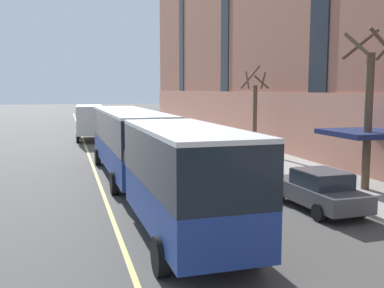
{
  "coord_description": "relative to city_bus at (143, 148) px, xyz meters",
  "views": [
    {
      "loc": [
        -3.86,
        -15.99,
        4.59
      ],
      "look_at": [
        2.37,
        6.06,
        1.8
      ],
      "focal_mm": 42.0,
      "sensor_mm": 36.0,
      "label": 1
    }
  ],
  "objects": [
    {
      "name": "ground_plane",
      "position": [
        0.66,
        -3.22,
        -2.05
      ],
      "size": [
        260.0,
        260.0,
        0.0
      ],
      "primitive_type": "plane",
      "color": "#4C4947"
    },
    {
      "name": "sidewalk",
      "position": [
        9.43,
        -0.22,
        -1.97
      ],
      "size": [
        4.33,
        160.0,
        0.15
      ],
      "primitive_type": "cube",
      "color": "#9E9B93",
      "rests_on": "ground"
    },
    {
      "name": "city_bus",
      "position": [
        0.0,
        0.0,
        0.0
      ],
      "size": [
        3.1,
        20.75,
        3.52
      ],
      "color": "navy",
      "rests_on": "ground"
    },
    {
      "name": "parked_car_navy_1",
      "position": [
        5.94,
        12.29,
        -1.26
      ],
      "size": [
        2.06,
        4.53,
        1.56
      ],
      "color": "navy",
      "rests_on": "ground"
    },
    {
      "name": "parked_car_darkgray_2",
      "position": [
        6.01,
        -4.37,
        -1.27
      ],
      "size": [
        2.08,
        4.61,
        1.56
      ],
      "color": "#4C4C51",
      "rests_on": "ground"
    },
    {
      "name": "box_truck",
      "position": [
        -1.11,
        21.93,
        -0.26
      ],
      "size": [
        2.58,
        6.92,
        3.18
      ],
      "color": "silver",
      "rests_on": "ground"
    },
    {
      "name": "street_tree_mid_block",
      "position": [
        9.68,
        -2.29,
        1.82
      ],
      "size": [
        1.96,
        1.99,
        7.18
      ],
      "color": "brown",
      "rests_on": "sidewalk"
    },
    {
      "name": "street_tree_far_uptown",
      "position": [
        9.66,
        10.01,
        1.09
      ],
      "size": [
        1.68,
        1.71,
        6.17
      ],
      "color": "brown",
      "rests_on": "sidewalk"
    },
    {
      "name": "lane_centerline",
      "position": [
        -1.7,
        -0.22,
        -2.04
      ],
      "size": [
        0.16,
        140.0,
        0.01
      ],
      "primitive_type": "cube",
      "color": "#E0D66B",
      "rests_on": "ground"
    }
  ]
}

